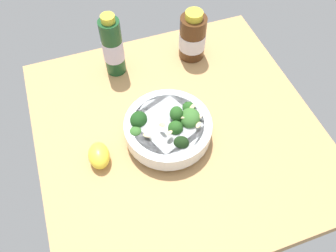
{
  "coord_description": "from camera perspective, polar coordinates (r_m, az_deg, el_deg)",
  "views": [
    {
      "loc": [
        -16.8,
        -41.22,
        65.53
      ],
      "look_at": [
        -2.88,
        -1.38,
        4.0
      ],
      "focal_mm": 36.6,
      "sensor_mm": 36.0,
      "label": 1
    }
  ],
  "objects": [
    {
      "name": "ground_plane",
      "position": [
        0.81,
        1.61,
        -1.08
      ],
      "size": [
        63.91,
        63.91,
        3.96
      ],
      "primitive_type": "cube",
      "color": "tan"
    },
    {
      "name": "bowl_of_broccoli",
      "position": [
        0.75,
        0.08,
        -0.23
      ],
      "size": [
        19.2,
        19.2,
        8.5
      ],
      "color": "white",
      "rests_on": "ground_plane"
    },
    {
      "name": "bottle_tall",
      "position": [
        0.86,
        -9.19,
        12.83
      ],
      "size": [
        5.15,
        5.15,
        17.01
      ],
      "color": "#194723",
      "rests_on": "ground_plane"
    },
    {
      "name": "bottle_short",
      "position": [
        0.91,
        4.1,
        14.53
      ],
      "size": [
        6.88,
        6.88,
        13.69
      ],
      "color": "#472814",
      "rests_on": "ground_plane"
    },
    {
      "name": "lemon_wedge",
      "position": [
        0.74,
        -11.42,
        -4.84
      ],
      "size": [
        4.96,
        6.68,
        4.17
      ],
      "primitive_type": "ellipsoid",
      "rotation": [
        0.0,
        0.0,
        4.64
      ],
      "color": "yellow",
      "rests_on": "ground_plane"
    }
  ]
}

